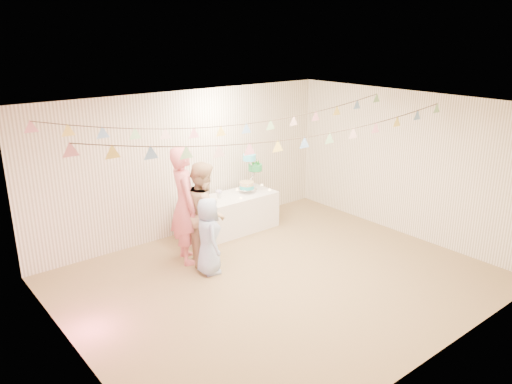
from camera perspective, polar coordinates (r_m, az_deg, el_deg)
floor at (r=7.64m, az=2.65°, el=-10.00°), size 6.00×6.00×0.00m
ceiling at (r=6.81m, az=2.97°, el=9.68°), size 6.00×6.00×0.00m
back_wall at (r=9.05m, az=-7.79°, el=3.26°), size 6.00×6.00×0.00m
front_wall at (r=5.64m, az=20.05°, el=-7.08°), size 6.00×6.00×0.00m
left_wall at (r=5.71m, az=-20.48°, el=-6.82°), size 5.00×5.00×0.00m
right_wall at (r=9.31m, az=16.76°, el=3.06°), size 5.00×5.00×0.00m
table at (r=9.23m, az=-3.06°, el=-2.55°), size 1.81×0.73×0.68m
cake_stand at (r=9.34m, az=-0.59°, el=2.76°), size 0.66×0.39×0.74m
cake_bottom at (r=9.29m, az=-1.08°, el=0.84°), size 0.31×0.31×0.15m
cake_middle at (r=9.52m, az=-0.07°, el=2.97°), size 0.27×0.27×0.22m
cake_top_tier at (r=9.22m, az=-0.77°, el=4.19°), size 0.25×0.25×0.19m
platter at (r=8.79m, az=-5.55°, el=-0.80°), size 0.34×0.34×0.02m
posy at (r=9.01m, az=-4.27°, el=0.19°), size 0.14×0.14×0.16m
person_adult_a at (r=7.96m, az=-8.14°, el=-1.48°), size 0.63×0.79×1.90m
person_adult_b at (r=7.98m, az=-5.98°, el=-2.31°), size 0.90×0.99×1.65m
person_child at (r=7.64m, az=-5.47°, el=-5.02°), size 0.54×0.68×1.21m
bunting_back at (r=7.69m, az=-2.60°, el=8.78°), size 5.60×1.10×0.40m
bunting_front at (r=6.71m, az=4.08°, el=7.11°), size 5.60×0.90×0.36m
tealight_0 at (r=8.58m, az=-6.83°, el=-1.78°), size 0.04×0.04×0.03m
tealight_1 at (r=9.07m, az=-5.55°, el=-0.62°), size 0.04×0.04×0.03m
tealight_2 at (r=9.00m, az=-1.75°, el=-0.68°), size 0.04×0.04×0.03m
tealight_3 at (r=9.48m, az=-2.16°, el=0.29°), size 0.04×0.04×0.03m
tealight_4 at (r=9.46m, az=1.57°, el=0.27°), size 0.04×0.04×0.03m
tealight_5 at (r=9.75m, az=0.67°, el=0.82°), size 0.04×0.04×0.03m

